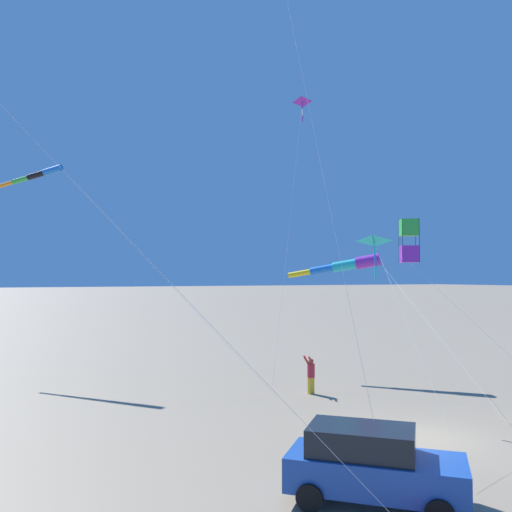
% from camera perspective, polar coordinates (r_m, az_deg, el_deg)
% --- Properties ---
extents(ground_plane, '(600.00, 600.00, 0.00)m').
position_cam_1_polar(ground_plane, '(20.22, 17.59, -18.19)').
color(ground_plane, gray).
extents(parked_car, '(4.31, 4.39, 1.85)m').
position_cam_1_polar(parked_car, '(14.34, 12.35, -21.04)').
color(parked_car, '#1E479E').
rests_on(parked_car, ground_plane).
extents(person_child_grey_jacket, '(0.51, 0.61, 1.84)m').
position_cam_1_polar(person_child_grey_jacket, '(26.03, 5.93, -12.40)').
color(person_child_grey_jacket, gold).
rests_on(person_child_grey_jacket, ground_plane).
extents(kite_box_yellow_midlevel, '(5.88, 4.26, 8.37)m').
position_cam_1_polar(kite_box_yellow_midlevel, '(26.58, 16.16, 1.57)').
color(kite_box_yellow_midlevel, green).
rests_on(kite_box_yellow_midlevel, ground_plane).
extents(kite_delta_checkered_midright, '(5.22, 5.19, 16.96)m').
position_cam_1_polar(kite_delta_checkered_midright, '(35.02, 5.00, 15.98)').
color(kite_delta_checkered_midright, purple).
rests_on(kite_delta_checkered_midright, ground_plane).
extents(kite_delta_rainbow_low_near, '(8.36, 3.62, 7.35)m').
position_cam_1_polar(kite_delta_rainbow_low_near, '(22.60, 12.63, 1.52)').
color(kite_delta_rainbow_low_near, '#1EB7C6').
rests_on(kite_delta_rainbow_low_near, ground_plane).
extents(kite_windsock_purple_drifting, '(15.42, 4.16, 6.91)m').
position_cam_1_polar(kite_windsock_purple_drifting, '(30.53, 9.73, -0.98)').
color(kite_windsock_purple_drifting, purple).
rests_on(kite_windsock_purple_drifting, ground_plane).
extents(kite_windsock_orange_high_right, '(15.85, 12.72, 12.24)m').
position_cam_1_polar(kite_windsock_orange_high_right, '(35.11, -22.97, 7.88)').
color(kite_windsock_orange_high_right, blue).
rests_on(kite_windsock_orange_high_right, ground_plane).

